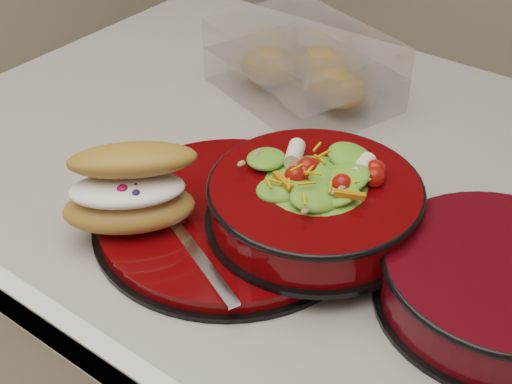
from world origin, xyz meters
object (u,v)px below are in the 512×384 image
Objects in this scene: pastry_box at (304,66)px; extra_bowl at (501,282)px; dinner_plate at (231,217)px; salad_bowl at (315,195)px; fork at (191,247)px; croissant at (132,188)px.

extra_bowl is at bearing -13.39° from pastry_box.
salad_bowl is at bearing 22.93° from dinner_plate.
fork is 0.72× the size of extra_bowl.
croissant reaches higher than dinner_plate.
fork is 0.30m from extra_bowl.
pastry_box is at bearing 125.97° from salad_bowl.
dinner_plate is 0.31m from pastry_box.
salad_bowl is 1.41× the size of croissant.
extra_bowl is (0.38, -0.24, -0.01)m from pastry_box.
pastry_box is 1.22× the size of extra_bowl.
croissant is 0.57× the size of pastry_box.
extra_bowl is (0.35, 0.13, -0.03)m from croissant.
dinner_plate is 0.29m from extra_bowl.
extra_bowl is at bearing -23.06° from croissant.
pastry_box is (-0.03, 0.37, -0.02)m from croissant.
salad_bowl is 0.20m from extra_bowl.
dinner_plate is 0.10m from salad_bowl.
dinner_plate is 0.11m from croissant.
salad_bowl is 0.80× the size of pastry_box.
croissant is at bearing -159.62° from extra_bowl.
pastry_box is (-0.11, 0.37, 0.02)m from fork.
croissant is at bearing -144.66° from salad_bowl.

